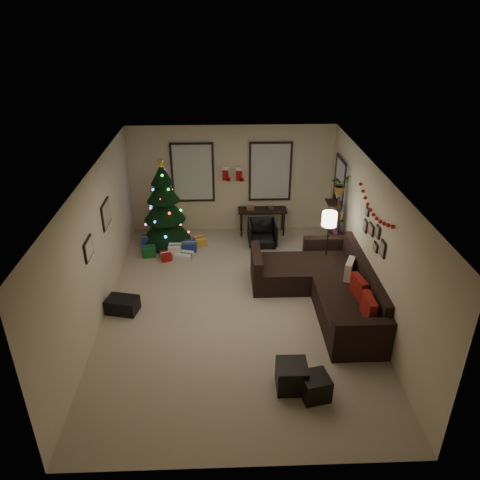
% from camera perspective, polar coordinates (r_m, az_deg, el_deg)
% --- Properties ---
extents(floor, '(7.00, 7.00, 0.00)m').
position_cam_1_polar(floor, '(9.16, -0.49, -8.15)').
color(floor, tan).
rests_on(floor, ground).
extents(ceiling, '(7.00, 7.00, 0.00)m').
position_cam_1_polar(ceiling, '(7.91, -0.57, 8.01)').
color(ceiling, white).
rests_on(ceiling, floor).
extents(wall_back, '(5.00, 0.00, 5.00)m').
position_cam_1_polar(wall_back, '(11.66, -1.04, 7.40)').
color(wall_back, beige).
rests_on(wall_back, floor).
extents(wall_front, '(5.00, 0.00, 5.00)m').
position_cam_1_polar(wall_front, '(5.60, 0.58, -17.64)').
color(wall_front, beige).
rests_on(wall_front, floor).
extents(wall_left, '(0.00, 7.00, 7.00)m').
position_cam_1_polar(wall_left, '(8.75, -17.11, -0.92)').
color(wall_left, beige).
rests_on(wall_left, floor).
extents(wall_right, '(0.00, 7.00, 7.00)m').
position_cam_1_polar(wall_right, '(8.87, 15.84, -0.36)').
color(wall_right, beige).
rests_on(wall_right, floor).
extents(window_back_left, '(1.05, 0.06, 1.50)m').
position_cam_1_polar(window_back_left, '(11.59, -5.79, 8.18)').
color(window_back_left, '#728CB2').
rests_on(window_back_left, wall_back).
extents(window_back_right, '(1.05, 0.06, 1.50)m').
position_cam_1_polar(window_back_right, '(11.62, 3.70, 8.32)').
color(window_back_right, '#728CB2').
rests_on(window_back_right, wall_back).
extents(window_right_wall, '(0.06, 0.90, 1.30)m').
position_cam_1_polar(window_right_wall, '(11.04, 12.08, 6.46)').
color(window_right_wall, '#728CB2').
rests_on(window_right_wall, wall_right).
extents(christmas_tree, '(1.18, 1.18, 2.20)m').
position_cam_1_polar(christmas_tree, '(11.18, -9.20, 3.72)').
color(christmas_tree, black).
rests_on(christmas_tree, floor).
extents(presents, '(1.50, 1.01, 0.30)m').
position_cam_1_polar(presents, '(11.09, -8.24, -0.97)').
color(presents, navy).
rests_on(presents, floor).
extents(sofa, '(2.19, 3.16, 0.94)m').
position_cam_1_polar(sofa, '(9.32, 10.62, -5.68)').
color(sofa, black).
rests_on(sofa, floor).
extents(pillow_red_a, '(0.13, 0.50, 0.50)m').
position_cam_1_polar(pillow_red_a, '(8.27, 15.38, -8.22)').
color(pillow_red_a, maroon).
rests_on(pillow_red_a, sofa).
extents(pillow_red_b, '(0.21, 0.48, 0.47)m').
position_cam_1_polar(pillow_red_b, '(8.78, 14.23, -5.81)').
color(pillow_red_b, maroon).
rests_on(pillow_red_b, sofa).
extents(pillow_cream, '(0.30, 0.45, 0.44)m').
position_cam_1_polar(pillow_cream, '(9.32, 13.18, -3.65)').
color(pillow_cream, beige).
rests_on(pillow_cream, sofa).
extents(ottoman_near, '(0.47, 0.47, 0.44)m').
position_cam_1_polar(ottoman_near, '(7.43, 6.32, -16.17)').
color(ottoman_near, black).
rests_on(ottoman_near, floor).
extents(ottoman_far, '(0.48, 0.48, 0.38)m').
position_cam_1_polar(ottoman_far, '(7.36, 9.12, -17.21)').
color(ottoman_far, black).
rests_on(ottoman_far, floor).
extents(desk, '(1.20, 0.43, 0.65)m').
position_cam_1_polar(desk, '(11.72, 2.74, 3.40)').
color(desk, black).
rests_on(desk, floor).
extents(desk_chair, '(0.63, 0.59, 0.63)m').
position_cam_1_polar(desk_chair, '(11.24, 2.73, 0.86)').
color(desk_chair, black).
rests_on(desk_chair, floor).
extents(bookshelf, '(0.30, 0.47, 1.58)m').
position_cam_1_polar(bookshelf, '(10.69, 11.61, 1.53)').
color(bookshelf, black).
rests_on(bookshelf, floor).
extents(potted_plant, '(0.66, 0.65, 0.56)m').
position_cam_1_polar(potted_plant, '(10.30, 12.13, 6.99)').
color(potted_plant, '#4C4C4C').
rests_on(potted_plant, bookshelf).
extents(floor_lamp, '(0.31, 0.31, 1.46)m').
position_cam_1_polar(floor_lamp, '(9.77, 10.79, 2.02)').
color(floor_lamp, black).
rests_on(floor_lamp, floor).
extents(art_map, '(0.04, 0.60, 0.50)m').
position_cam_1_polar(art_map, '(9.39, -16.02, 3.07)').
color(art_map, black).
rests_on(art_map, wall_left).
extents(art_abstract, '(0.04, 0.45, 0.35)m').
position_cam_1_polar(art_abstract, '(8.21, -18.00, -1.02)').
color(art_abstract, black).
rests_on(art_abstract, wall_left).
extents(gallery, '(0.03, 1.25, 0.54)m').
position_cam_1_polar(gallery, '(8.70, 16.03, 0.71)').
color(gallery, black).
rests_on(gallery, wall_right).
extents(garland, '(0.08, 1.90, 0.30)m').
position_cam_1_polar(garland, '(8.59, 16.05, 3.72)').
color(garland, '#A5140C').
rests_on(garland, wall_right).
extents(stocking_left, '(0.20, 0.05, 0.36)m').
position_cam_1_polar(stocking_left, '(11.46, -1.74, 8.11)').
color(stocking_left, '#990F0C').
rests_on(stocking_left, wall_back).
extents(stocking_right, '(0.20, 0.05, 0.36)m').
position_cam_1_polar(stocking_right, '(11.51, -0.08, 8.06)').
color(stocking_right, '#990F0C').
rests_on(stocking_right, wall_back).
extents(storage_bin, '(0.65, 0.51, 0.29)m').
position_cam_1_polar(storage_bin, '(9.23, -14.14, -7.68)').
color(storage_bin, black).
rests_on(storage_bin, floor).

